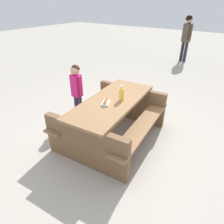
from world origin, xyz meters
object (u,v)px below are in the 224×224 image
object	(u,v)px
soda_bottle	(122,94)
hotdog_tray	(106,102)
child_in_coat	(77,86)
bystander_adult	(187,33)
picnic_table	(112,116)

from	to	relation	value
soda_bottle	hotdog_tray	distance (m)	0.30
soda_bottle	child_in_coat	world-z (taller)	child_in_coat
soda_bottle	child_in_coat	xyz separation A→B (m)	(-0.06, -1.07, -0.14)
child_in_coat	bystander_adult	xyz separation A→B (m)	(-5.62, 0.41, 0.35)
soda_bottle	bystander_adult	distance (m)	5.73
hotdog_tray	child_in_coat	world-z (taller)	child_in_coat
child_in_coat	picnic_table	bearing A→B (deg)	80.81
soda_bottle	bystander_adult	bearing A→B (deg)	-173.32
soda_bottle	bystander_adult	world-z (taller)	bystander_adult
picnic_table	hotdog_tray	bearing A→B (deg)	1.41
picnic_table	bystander_adult	world-z (taller)	bystander_adult
picnic_table	bystander_adult	bearing A→B (deg)	-174.66
picnic_table	bystander_adult	xyz separation A→B (m)	(-5.78, -0.54, 0.64)
child_in_coat	bystander_adult	bearing A→B (deg)	175.87
hotdog_tray	bystander_adult	size ratio (longest dim) A/B	0.12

